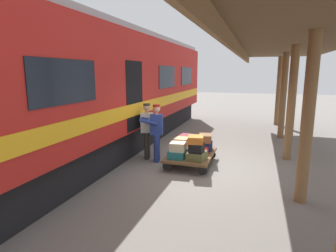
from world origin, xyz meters
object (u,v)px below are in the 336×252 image
(luggage_cart, at_px, (191,155))
(suitcase_maroon_trunk, at_px, (186,144))
(suitcase_red_plastic, at_px, (200,152))
(suitcase_tan_vintage, at_px, (182,142))
(suitcase_teal_softside, at_px, (177,154))
(porter_in_overalls, at_px, (156,131))
(suitcase_navy_fabric, at_px, (204,146))
(suitcase_black_hardshell, at_px, (197,148))
(suitcase_burgundy_valise, at_px, (185,137))
(suitcase_olive_duffel, at_px, (197,156))
(suitcase_gray_aluminum, at_px, (182,149))
(suitcase_brown_leather, at_px, (205,138))
(train_car, at_px, (90,91))
(porter_by_door, at_px, (148,129))
(suitcase_orange_carryall, at_px, (196,140))
(suitcase_cream_canvas, at_px, (178,147))

(luggage_cart, xyz_separation_m, suitcase_maroon_trunk, (0.27, -0.50, 0.19))
(suitcase_red_plastic, height_order, suitcase_tan_vintage, suitcase_tan_vintage)
(suitcase_teal_softside, xyz_separation_m, porter_in_overalls, (0.79, -0.47, 0.50))
(suitcase_navy_fabric, xyz_separation_m, suitcase_maroon_trunk, (0.55, 0.00, 0.01))
(suitcase_navy_fabric, distance_m, suitcase_black_hardshell, 1.04)
(suitcase_maroon_trunk, relative_size, suitcase_burgundy_valise, 1.41)
(porter_in_overalls, bearing_deg, luggage_cart, -178.16)
(suitcase_red_plastic, xyz_separation_m, suitcase_olive_duffel, (0.00, 0.50, 0.02))
(luggage_cart, height_order, suitcase_olive_duffel, suitcase_olive_duffel)
(suitcase_gray_aluminum, bearing_deg, suitcase_black_hardshell, 136.37)
(suitcase_maroon_trunk, height_order, suitcase_brown_leather, suitcase_brown_leather)
(suitcase_teal_softside, distance_m, suitcase_burgundy_valise, 1.03)
(train_car, xyz_separation_m, suitcase_red_plastic, (-3.45, -0.12, -1.66))
(train_car, relative_size, suitcase_tan_vintage, 37.99)
(porter_by_door, bearing_deg, luggage_cart, 173.42)
(luggage_cart, height_order, suitcase_orange_carryall, suitcase_orange_carryall)
(train_car, distance_m, porter_in_overalls, 2.40)
(suitcase_cream_canvas, bearing_deg, suitcase_black_hardshell, -178.39)
(porter_in_overalls, distance_m, porter_by_door, 0.39)
(suitcase_navy_fabric, height_order, suitcase_maroon_trunk, suitcase_maroon_trunk)
(suitcase_black_hardshell, bearing_deg, suitcase_maroon_trunk, -61.82)
(suitcase_maroon_trunk, bearing_deg, train_car, 12.01)
(suitcase_red_plastic, relative_size, porter_by_door, 0.26)
(porter_by_door, bearing_deg, train_car, 8.96)
(suitcase_olive_duffel, xyz_separation_m, suitcase_tan_vintage, (0.55, -0.48, 0.22))
(suitcase_burgundy_valise, bearing_deg, suitcase_cream_canvas, 92.72)
(suitcase_maroon_trunk, bearing_deg, porter_by_door, 16.68)
(suitcase_tan_vintage, bearing_deg, suitcase_black_hardshell, 137.29)
(suitcase_maroon_trunk, xyz_separation_m, suitcase_cream_canvas, (-0.03, 1.04, 0.18))
(porter_by_door, bearing_deg, suitcase_orange_carryall, 158.33)
(suitcase_red_plastic, relative_size, porter_in_overalls, 0.26)
(suitcase_brown_leather, bearing_deg, porter_in_overalls, 21.12)
(suitcase_burgundy_valise, bearing_deg, suitcase_olive_duffel, 119.73)
(suitcase_brown_leather, bearing_deg, suitcase_burgundy_valise, -0.27)
(suitcase_olive_duffel, bearing_deg, suitcase_tan_vintage, -41.35)
(suitcase_orange_carryall, bearing_deg, train_car, -6.21)
(suitcase_tan_vintage, bearing_deg, porter_in_overalls, 1.32)
(luggage_cart, xyz_separation_m, suitcase_red_plastic, (-0.27, 0.00, 0.13))
(suitcase_tan_vintage, bearing_deg, suitcase_red_plastic, -178.34)
(suitcase_tan_vintage, bearing_deg, luggage_cart, -176.68)
(suitcase_burgundy_valise, bearing_deg, porter_by_door, 16.93)
(luggage_cart, height_order, suitcase_burgundy_valise, suitcase_burgundy_valise)
(suitcase_maroon_trunk, bearing_deg, suitcase_black_hardshell, 118.18)
(suitcase_red_plastic, distance_m, suitcase_navy_fabric, 0.50)
(suitcase_olive_duffel, height_order, suitcase_brown_leather, suitcase_brown_leather)
(suitcase_navy_fabric, xyz_separation_m, suitcase_orange_carryall, (0.04, 0.99, 0.42))
(suitcase_olive_duffel, xyz_separation_m, suitcase_cream_canvas, (0.52, 0.04, 0.22))
(suitcase_red_plastic, distance_m, suitcase_olive_duffel, 0.50)
(suitcase_gray_aluminum, height_order, porter_by_door, porter_by_door)
(suitcase_gray_aluminum, relative_size, suitcase_burgundy_valise, 1.08)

